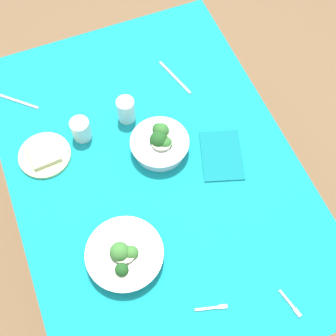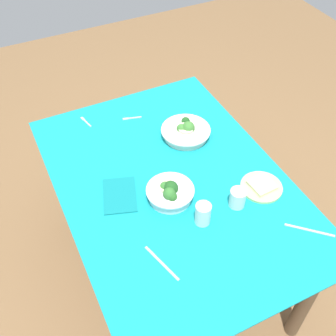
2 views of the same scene
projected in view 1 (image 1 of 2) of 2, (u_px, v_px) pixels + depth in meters
name	position (u px, v px, depth m)	size (l,w,h in m)	color
ground_plane	(158.00, 237.00, 2.32)	(6.00, 6.00, 0.00)	brown
dining_table	(155.00, 183.00, 1.76)	(1.46, 1.01, 0.73)	teal
broccoli_bowl_far	(124.00, 255.00, 1.49)	(0.25, 0.25, 0.09)	silver
broccoli_bowl_near	(160.00, 143.00, 1.68)	(0.21, 0.21, 0.10)	white
bread_side_plate	(44.00, 155.00, 1.69)	(0.19, 0.19, 0.03)	#B7D684
water_glass_center	(81.00, 129.00, 1.70)	(0.07, 0.07, 0.09)	silver
water_glass_side	(126.00, 110.00, 1.73)	(0.07, 0.07, 0.10)	silver
fork_by_far_bowl	(213.00, 308.00, 1.44)	(0.04, 0.10, 0.00)	#B7B7BC
fork_by_near_bowl	(291.00, 305.00, 1.45)	(0.10, 0.03, 0.00)	#B7B7BC
table_knife_left	(175.00, 77.00, 1.86)	(0.20, 0.01, 0.00)	#B7B7BC
table_knife_right	(15.00, 100.00, 1.81)	(0.21, 0.01, 0.00)	#B7B7BC
napkin_folded_upper	(221.00, 155.00, 1.69)	(0.21, 0.15, 0.01)	#0F777D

